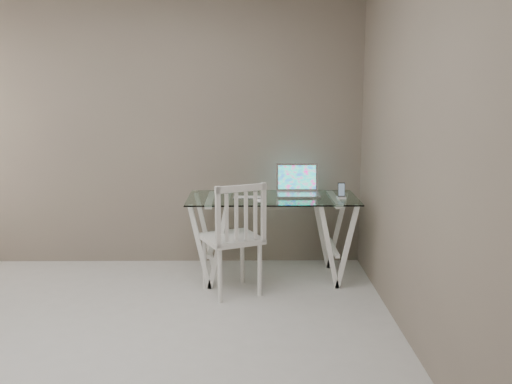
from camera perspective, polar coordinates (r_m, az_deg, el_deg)
room at (r=3.39m, az=-17.80°, el=9.98°), size 4.50×4.52×2.71m
desk at (r=5.14m, az=1.64°, el=-4.49°), size 1.50×0.70×0.75m
chair at (r=4.68m, az=-2.10°, el=-4.20°), size 0.58×0.58×0.96m
laptop at (r=5.20m, az=4.19°, el=0.48°), size 0.38×0.31×0.27m
keyboard at (r=5.04m, az=-0.84°, el=-0.54°), size 0.26×0.11×0.01m
mouse at (r=4.81m, az=0.41°, el=-0.92°), size 0.11×0.06×0.03m
phone_dock at (r=5.05m, az=8.54°, el=-0.21°), size 0.08×0.08×0.14m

